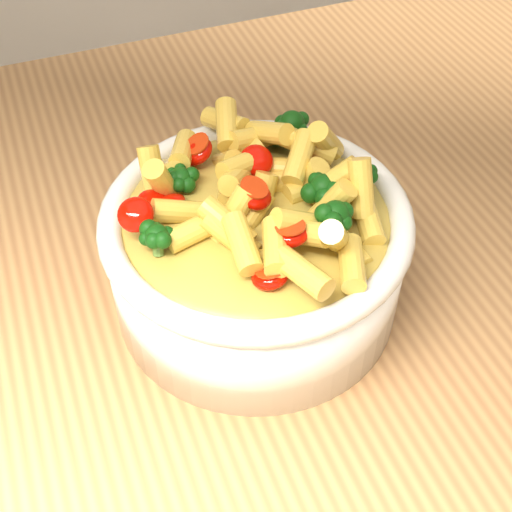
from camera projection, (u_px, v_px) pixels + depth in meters
name	position (u px, v px, depth m)	size (l,w,h in m)	color
table	(333.00, 299.00, 0.74)	(1.20, 0.80, 0.90)	#B5824D
serving_bowl	(256.00, 255.00, 0.57)	(0.24, 0.24, 0.10)	white
pasta_salad	(256.00, 194.00, 0.52)	(0.19, 0.19, 0.04)	#EBC14A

